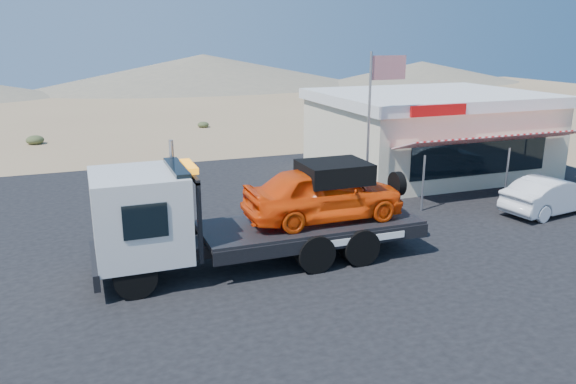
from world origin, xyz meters
name	(u,v)px	position (x,y,z in m)	size (l,w,h in m)	color
ground	(297,266)	(0.00, 0.00, 0.00)	(120.00, 120.00, 0.00)	#8E7150
asphalt_lot	(318,227)	(2.00, 3.00, 0.01)	(32.00, 24.00, 0.02)	black
tow_truck	(254,209)	(-1.10, 0.64, 1.72)	(9.58, 2.84, 3.20)	black
white_sedan	(552,195)	(10.97, 1.34, 0.72)	(1.48, 4.26, 1.40)	silver
jerky_store	(428,132)	(10.50, 8.97, 1.99)	(10.40, 9.97, 3.90)	beige
flagpole	(375,112)	(4.93, 4.50, 3.76)	(1.55, 0.10, 6.00)	#99999E
distant_hills	(34,78)	(-9.77, 55.14, 1.89)	(126.00, 48.00, 4.20)	#726B59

